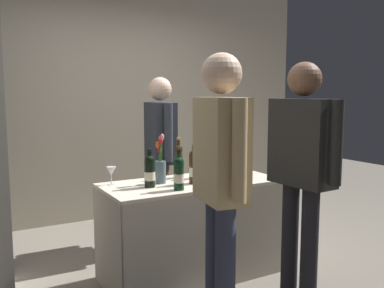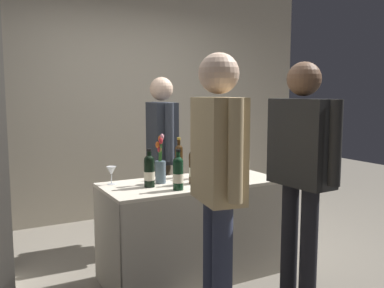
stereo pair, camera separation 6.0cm
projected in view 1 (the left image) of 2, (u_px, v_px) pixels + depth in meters
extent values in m
plane|color=gray|center=(192.00, 275.00, 3.41)|extent=(12.00, 12.00, 0.00)
cube|color=#B2A893|center=(110.00, 85.00, 4.90)|extent=(5.31, 0.12, 3.14)
cube|color=beige|center=(192.00, 183.00, 3.32)|extent=(1.42, 0.63, 0.02)
cube|color=#ABA392|center=(213.00, 242.00, 3.10)|extent=(1.42, 0.01, 0.75)
cube|color=#ABA392|center=(174.00, 220.00, 3.63)|extent=(1.42, 0.01, 0.75)
cube|color=#ABA392|center=(108.00, 246.00, 3.02)|extent=(0.01, 0.63, 0.75)
cube|color=#ABA392|center=(261.00, 218.00, 3.71)|extent=(0.01, 0.63, 0.75)
cylinder|color=#192333|center=(205.00, 164.00, 3.46)|extent=(0.07, 0.07, 0.22)
sphere|color=#192333|center=(205.00, 151.00, 3.45)|extent=(0.07, 0.07, 0.07)
cylinder|color=#192333|center=(205.00, 146.00, 3.45)|extent=(0.03, 0.03, 0.08)
cylinder|color=maroon|center=(205.00, 140.00, 3.44)|extent=(0.03, 0.03, 0.02)
cylinder|color=beige|center=(205.00, 166.00, 3.47)|extent=(0.07, 0.07, 0.07)
cylinder|color=black|center=(150.00, 174.00, 3.11)|extent=(0.08, 0.08, 0.20)
sphere|color=black|center=(150.00, 160.00, 3.09)|extent=(0.08, 0.08, 0.08)
cylinder|color=black|center=(150.00, 156.00, 3.09)|extent=(0.03, 0.03, 0.07)
cylinder|color=black|center=(149.00, 150.00, 3.08)|extent=(0.04, 0.04, 0.02)
cylinder|color=beige|center=(150.00, 176.00, 3.11)|extent=(0.08, 0.08, 0.06)
cylinder|color=black|center=(179.00, 176.00, 3.01)|extent=(0.08, 0.08, 0.21)
sphere|color=black|center=(179.00, 162.00, 3.00)|extent=(0.07, 0.07, 0.07)
cylinder|color=black|center=(179.00, 157.00, 3.00)|extent=(0.03, 0.03, 0.07)
cylinder|color=black|center=(179.00, 150.00, 2.99)|extent=(0.03, 0.03, 0.02)
cylinder|color=beige|center=(179.00, 178.00, 3.02)|extent=(0.08, 0.08, 0.07)
cylinder|color=black|center=(244.00, 163.00, 3.45)|extent=(0.08, 0.08, 0.25)
sphere|color=black|center=(245.00, 148.00, 3.43)|extent=(0.08, 0.08, 0.08)
cylinder|color=black|center=(245.00, 143.00, 3.43)|extent=(0.03, 0.03, 0.08)
cylinder|color=#B7932D|center=(245.00, 137.00, 3.42)|extent=(0.04, 0.04, 0.02)
cylinder|color=beige|center=(244.00, 165.00, 3.45)|extent=(0.08, 0.08, 0.08)
cylinder|color=#38230F|center=(179.00, 163.00, 3.45)|extent=(0.07, 0.07, 0.24)
sphere|color=#38230F|center=(179.00, 149.00, 3.43)|extent=(0.06, 0.06, 0.06)
cylinder|color=#38230F|center=(179.00, 144.00, 3.43)|extent=(0.03, 0.03, 0.07)
cylinder|color=#B7932D|center=(179.00, 139.00, 3.42)|extent=(0.03, 0.03, 0.02)
cylinder|color=beige|center=(179.00, 166.00, 3.45)|extent=(0.07, 0.07, 0.08)
cylinder|color=#38230F|center=(194.00, 169.00, 3.23)|extent=(0.08, 0.08, 0.22)
sphere|color=#38230F|center=(194.00, 155.00, 3.22)|extent=(0.08, 0.08, 0.08)
cylinder|color=#38230F|center=(194.00, 151.00, 3.21)|extent=(0.03, 0.03, 0.07)
cylinder|color=#B7932D|center=(194.00, 145.00, 3.21)|extent=(0.04, 0.04, 0.02)
cylinder|color=beige|center=(194.00, 172.00, 3.23)|extent=(0.08, 0.08, 0.07)
cylinder|color=silver|center=(112.00, 184.00, 3.20)|extent=(0.06, 0.06, 0.00)
cylinder|color=silver|center=(111.00, 180.00, 3.20)|extent=(0.01, 0.01, 0.07)
cone|color=silver|center=(111.00, 171.00, 3.19)|extent=(0.08, 0.08, 0.07)
cylinder|color=slate|center=(161.00, 172.00, 3.24)|extent=(0.08, 0.08, 0.17)
cylinder|color=#38722D|center=(160.00, 159.00, 3.22)|extent=(0.04, 0.01, 0.21)
ellipsoid|color=#E05B1E|center=(158.00, 145.00, 3.20)|extent=(0.03, 0.03, 0.05)
cylinder|color=#38722D|center=(161.00, 156.00, 3.23)|extent=(0.02, 0.02, 0.26)
ellipsoid|color=#E05B1E|center=(160.00, 139.00, 3.20)|extent=(0.03, 0.03, 0.05)
cylinder|color=#38722D|center=(161.00, 155.00, 3.22)|extent=(0.01, 0.02, 0.27)
ellipsoid|color=pink|center=(162.00, 137.00, 3.20)|extent=(0.03, 0.03, 0.05)
cylinder|color=#38722D|center=(160.00, 157.00, 3.21)|extent=(0.02, 0.02, 0.25)
ellipsoid|color=red|center=(161.00, 141.00, 3.19)|extent=(0.03, 0.03, 0.05)
cylinder|color=#38722D|center=(159.00, 161.00, 3.21)|extent=(0.03, 0.03, 0.18)
ellipsoid|color=red|center=(159.00, 149.00, 3.22)|extent=(0.03, 0.03, 0.05)
cube|color=silver|center=(217.00, 175.00, 3.24)|extent=(0.13, 0.06, 0.13)
cylinder|color=#4C4233|center=(159.00, 201.00, 4.18)|extent=(0.12, 0.12, 0.81)
cylinder|color=#4C4233|center=(163.00, 205.00, 4.03)|extent=(0.12, 0.12, 0.81)
cube|color=#2D333D|center=(160.00, 132.00, 4.02)|extent=(0.27, 0.46, 0.58)
sphere|color=beige|center=(160.00, 89.00, 3.97)|extent=(0.22, 0.22, 0.22)
cylinder|color=#2D333D|center=(153.00, 128.00, 4.26)|extent=(0.08, 0.08, 0.53)
cylinder|color=#2D333D|center=(169.00, 132.00, 3.78)|extent=(0.08, 0.08, 0.53)
cylinder|color=black|center=(309.00, 247.00, 2.88)|extent=(0.12, 0.12, 0.84)
cylinder|color=black|center=(290.00, 239.00, 3.04)|extent=(0.12, 0.12, 0.84)
cube|color=black|center=(303.00, 142.00, 2.87)|extent=(0.24, 0.48, 0.60)
sphere|color=brown|center=(305.00, 79.00, 2.82)|extent=(0.23, 0.23, 0.23)
cylinder|color=black|center=(336.00, 143.00, 2.64)|extent=(0.08, 0.08, 0.55)
cylinder|color=black|center=(274.00, 135.00, 3.10)|extent=(0.08, 0.08, 0.55)
cylinder|color=#2D3347|center=(225.00, 275.00, 2.43)|extent=(0.12, 0.12, 0.85)
cylinder|color=#2D3347|center=(215.00, 265.00, 2.57)|extent=(0.12, 0.12, 0.85)
cube|color=tan|center=(221.00, 150.00, 2.41)|extent=(0.27, 0.41, 0.60)
sphere|color=beige|center=(222.00, 73.00, 2.36)|extent=(0.23, 0.23, 0.23)
cylinder|color=tan|center=(239.00, 151.00, 2.18)|extent=(0.08, 0.08, 0.55)
cylinder|color=tan|center=(206.00, 141.00, 2.63)|extent=(0.08, 0.08, 0.55)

